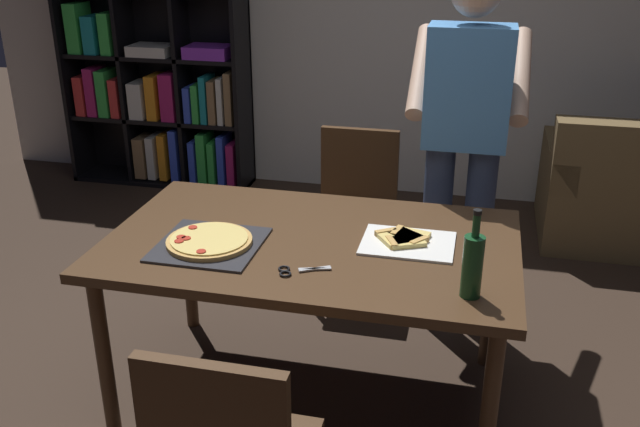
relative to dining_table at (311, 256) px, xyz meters
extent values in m
plane|color=#38281E|center=(0.00, 0.00, -0.68)|extent=(12.00, 12.00, 0.00)
cube|color=silver|center=(0.00, 2.60, 0.72)|extent=(6.40, 0.10, 2.80)
cube|color=#4C331E|center=(0.00, 0.00, 0.05)|extent=(1.62, 0.99, 0.04)
cylinder|color=#4C331E|center=(-0.73, -0.41, -0.32)|extent=(0.06, 0.06, 0.71)
cylinder|color=#4C331E|center=(0.73, -0.41, -0.32)|extent=(0.06, 0.06, 0.71)
cylinder|color=#4C331E|center=(-0.73, 0.41, -0.32)|extent=(0.06, 0.06, 0.71)
cylinder|color=#4C331E|center=(0.73, 0.41, -0.32)|extent=(0.06, 0.06, 0.71)
cube|color=#472D19|center=(0.00, 0.89, -0.25)|extent=(0.42, 0.42, 0.04)
cube|color=#472D19|center=(0.00, 1.08, 0.00)|extent=(0.42, 0.04, 0.45)
cylinder|color=#472D19|center=(-0.18, 0.71, -0.47)|extent=(0.04, 0.04, 0.41)
cylinder|color=#472D19|center=(0.18, 0.71, -0.47)|extent=(0.04, 0.04, 0.41)
cylinder|color=#472D19|center=(-0.18, 1.07, -0.47)|extent=(0.04, 0.04, 0.41)
cylinder|color=#472D19|center=(0.18, 1.07, -0.47)|extent=(0.04, 0.04, 0.41)
cube|color=brown|center=(1.13, 2.05, -0.18)|extent=(0.16, 0.85, 0.20)
cube|color=black|center=(-2.47, 2.35, 0.30)|extent=(0.03, 0.35, 1.95)
cube|color=black|center=(-1.10, 2.35, 0.30)|extent=(0.03, 0.35, 1.95)
cube|color=black|center=(-1.78, 2.35, -0.66)|extent=(1.40, 0.35, 0.03)
cube|color=black|center=(-1.78, 2.51, 0.30)|extent=(1.40, 0.03, 1.95)
cube|color=black|center=(-1.78, 2.35, -0.18)|extent=(1.34, 0.29, 0.03)
cube|color=black|center=(-1.78, 2.35, 0.30)|extent=(1.34, 0.29, 0.03)
cube|color=black|center=(-2.01, 2.35, 0.30)|extent=(0.03, 0.29, 1.89)
cube|color=black|center=(-1.56, 2.35, 0.30)|extent=(0.03, 0.29, 1.89)
cube|color=olive|center=(-1.93, 2.33, -0.48)|extent=(0.09, 0.22, 0.32)
cube|color=silver|center=(-1.83, 2.33, -0.47)|extent=(0.06, 0.22, 0.33)
cube|color=orange|center=(-1.73, 2.33, -0.45)|extent=(0.06, 0.22, 0.36)
cube|color=blue|center=(-1.64, 2.33, -0.43)|extent=(0.06, 0.22, 0.40)
cube|color=blue|center=(-1.49, 2.33, -0.47)|extent=(0.05, 0.22, 0.32)
cube|color=green|center=(-1.41, 2.33, -0.44)|extent=(0.07, 0.22, 0.39)
cube|color=green|center=(-1.34, 2.33, -0.47)|extent=(0.05, 0.22, 0.32)
cube|color=blue|center=(-1.26, 2.33, -0.44)|extent=(0.05, 0.22, 0.38)
cube|color=#B21E66|center=(-1.18, 2.33, -0.47)|extent=(0.06, 0.22, 0.32)
cube|color=red|center=(-2.37, 2.33, -0.01)|extent=(0.07, 0.22, 0.30)
cube|color=#B21E66|center=(-2.28, 2.33, 0.02)|extent=(0.08, 0.22, 0.37)
cube|color=green|center=(-2.18, 2.33, 0.01)|extent=(0.08, 0.22, 0.35)
cube|color=red|center=(-2.08, 2.33, -0.02)|extent=(0.07, 0.22, 0.29)
cube|color=silver|center=(-1.91, 2.33, -0.03)|extent=(0.11, 0.22, 0.27)
cube|color=orange|center=(-1.78, 2.33, 0.00)|extent=(0.08, 0.22, 0.33)
cube|color=#B21E66|center=(-1.65, 2.33, 0.01)|extent=(0.11, 0.22, 0.35)
cube|color=blue|center=(-1.50, 2.33, -0.03)|extent=(0.05, 0.22, 0.26)
cube|color=green|center=(-1.43, 2.33, -0.02)|extent=(0.05, 0.22, 0.28)
cube|color=teal|center=(-1.37, 2.33, 0.01)|extent=(0.05, 0.22, 0.35)
cube|color=olive|center=(-1.30, 2.33, 0.00)|extent=(0.05, 0.22, 0.32)
cube|color=silver|center=(-1.24, 2.33, 0.01)|extent=(0.04, 0.22, 0.34)
cube|color=olive|center=(-1.17, 2.33, 0.03)|extent=(0.05, 0.22, 0.38)
cube|color=green|center=(-2.36, 2.33, 0.49)|extent=(0.10, 0.22, 0.36)
cube|color=teal|center=(-2.23, 2.33, 0.45)|extent=(0.10, 0.22, 0.27)
cube|color=green|center=(-2.10, 2.33, 0.46)|extent=(0.08, 0.22, 0.30)
cube|color=silver|center=(-1.78, 2.33, 0.35)|extent=(0.31, 0.25, 0.08)
cube|color=purple|center=(-1.34, 2.33, 0.36)|extent=(0.32, 0.25, 0.09)
cylinder|color=#38476B|center=(0.65, 0.74, -0.20)|extent=(0.14, 0.14, 0.95)
cylinder|color=#38476B|center=(0.45, 0.74, -0.20)|extent=(0.14, 0.14, 0.95)
cube|color=#4C8CD1|center=(0.55, 0.74, 0.55)|extent=(0.38, 0.22, 0.55)
cylinder|color=#E0B293|center=(0.78, 0.92, 0.57)|extent=(0.09, 0.50, 0.39)
cylinder|color=#E0B293|center=(0.32, 0.92, 0.57)|extent=(0.09, 0.50, 0.39)
cube|color=#2D2D33|center=(-0.37, -0.15, 0.08)|extent=(0.39, 0.39, 0.01)
cylinder|color=tan|center=(-0.37, -0.15, 0.09)|extent=(0.33, 0.33, 0.02)
cylinder|color=#EACC6B|center=(-0.37, -0.15, 0.10)|extent=(0.30, 0.30, 0.01)
cylinder|color=#B22819|center=(-0.47, -0.07, 0.11)|extent=(0.04, 0.04, 0.00)
cylinder|color=#B22819|center=(-0.36, -0.27, 0.11)|extent=(0.04, 0.04, 0.00)
cylinder|color=#B22819|center=(-0.46, -0.17, 0.11)|extent=(0.04, 0.04, 0.00)
cylinder|color=#B22819|center=(-0.48, -0.17, 0.11)|extent=(0.04, 0.04, 0.00)
cylinder|color=#B22819|center=(-0.47, -0.20, 0.11)|extent=(0.04, 0.04, 0.00)
cube|color=white|center=(0.38, 0.04, 0.08)|extent=(0.36, 0.28, 0.01)
cube|color=#EACC6B|center=(0.32, 0.04, 0.09)|extent=(0.15, 0.17, 0.02)
cube|color=tan|center=(0.28, 0.09, 0.09)|extent=(0.09, 0.07, 0.02)
cube|color=#EACC6B|center=(0.38, 0.07, 0.09)|extent=(0.17, 0.16, 0.02)
cube|color=tan|center=(0.42, 0.03, 0.09)|extent=(0.07, 0.09, 0.02)
cube|color=#EACC6B|center=(0.37, 0.02, 0.09)|extent=(0.17, 0.14, 0.02)
cube|color=tan|center=(0.32, 0.00, 0.09)|extent=(0.06, 0.09, 0.02)
cube|color=#EACC6B|center=(0.38, 0.09, 0.09)|extent=(0.16, 0.12, 0.02)
cube|color=tan|center=(0.33, 0.11, 0.09)|extent=(0.05, 0.09, 0.02)
cylinder|color=#194723|center=(0.63, -0.31, 0.18)|extent=(0.07, 0.07, 0.22)
cylinder|color=#194723|center=(0.63, -0.31, 0.33)|extent=(0.03, 0.03, 0.08)
cylinder|color=black|center=(0.63, -0.31, 0.38)|extent=(0.03, 0.03, 0.02)
cube|color=silver|center=(0.08, -0.25, 0.08)|extent=(0.11, 0.07, 0.01)
cube|color=silver|center=(0.08, -0.25, 0.08)|extent=(0.12, 0.04, 0.01)
torus|color=black|center=(-0.03, -0.28, 0.08)|extent=(0.06, 0.06, 0.01)
torus|color=black|center=(-0.02, -0.31, 0.08)|extent=(0.06, 0.06, 0.01)
camera|label=1|loc=(0.61, -2.44, 1.26)|focal=39.26mm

